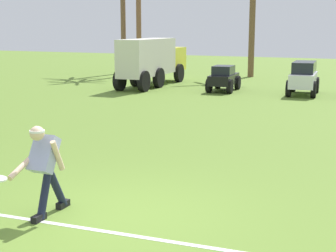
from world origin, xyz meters
TOP-DOWN VIEW (x-y plane):
  - ground_plane at (0.00, 0.00)m, footprint 80.00×80.00m
  - field_line_paint at (0.00, -0.54)m, footprint 22.85×1.54m
  - frisbee_thrower at (-0.92, -0.39)m, footprint 0.46×1.14m
  - parked_car_slot_a at (-3.28, 14.95)m, footprint 1.26×2.27m
  - parked_car_slot_b at (0.06, 15.20)m, footprint 1.33×2.47m
  - box_truck at (-6.97, 15.46)m, footprint 1.62×5.95m
  - palm_tree_far_left at (-11.40, 20.70)m, footprint 3.69×3.07m
  - palm_tree_right_of_centre at (-3.91, 21.63)m, footprint 3.49×2.73m

SIDE VIEW (x-z plane):
  - ground_plane at x=0.00m, z-range 0.00..0.00m
  - field_line_paint at x=0.00m, z-range 0.00..0.01m
  - parked_car_slot_a at x=-3.28m, z-range 0.01..1.11m
  - parked_car_slot_b at x=0.06m, z-range 0.05..1.39m
  - frisbee_thrower at x=-0.92m, z-range 0.09..1.48m
  - box_truck at x=-6.97m, z-range 0.13..2.33m
  - palm_tree_far_left at x=-11.40m, z-range 0.72..6.80m
  - palm_tree_right_of_centre at x=-3.91m, z-range 0.54..7.17m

